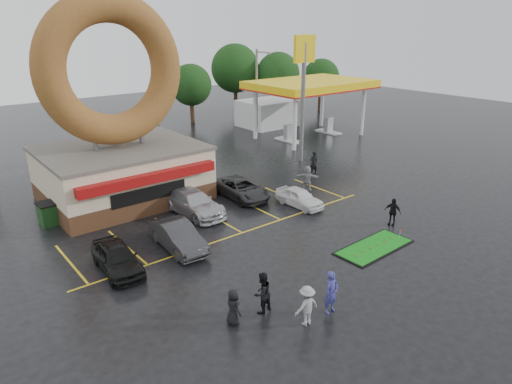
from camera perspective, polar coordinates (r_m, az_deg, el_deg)
ground at (r=24.38m, az=3.11°, el=-7.82°), size 120.00×120.00×0.00m
donut_shop at (r=31.86m, az=-16.78°, el=6.77°), size 10.20×8.70×13.50m
gas_station at (r=51.03m, az=4.42°, el=11.57°), size 12.30×13.65×5.90m
shell_sign at (r=39.35m, az=5.98°, el=14.29°), size 2.20×0.36×10.60m
streetlight_mid at (r=41.74m, az=-12.14°, el=10.70°), size 0.40×2.21×9.00m
streetlight_right at (r=49.01m, az=0.15°, el=12.54°), size 0.40×2.21×9.00m
tree_far_a at (r=61.50m, az=2.78°, el=14.51°), size 5.60×5.60×8.00m
tree_far_b at (r=64.28m, az=8.13°, el=14.01°), size 4.90×4.90×7.00m
tree_far_c at (r=62.05m, az=-2.62°, el=15.17°), size 6.30×6.30×9.00m
tree_far_d at (r=56.15m, az=-8.13°, el=13.10°), size 4.90×4.90×7.00m
car_black at (r=23.56m, az=-16.98°, el=-7.87°), size 1.98×4.29×1.42m
car_dgrey at (r=24.99m, az=-9.76°, el=-5.47°), size 1.80×4.55×1.47m
car_silver at (r=29.34m, az=-7.85°, el=-1.32°), size 2.43×5.28×1.50m
car_grey at (r=31.74m, az=-1.87°, el=0.42°), size 2.34×4.84×1.33m
car_white at (r=30.43m, az=5.44°, el=-0.67°), size 1.55×3.65×1.23m
person_blue at (r=19.73m, az=9.40°, el=-12.26°), size 0.73×0.50×1.92m
person_blackjkt at (r=19.53m, az=0.77°, el=-12.48°), size 0.97×0.80×1.84m
person_hoodie at (r=18.95m, az=6.35°, el=-13.94°), size 1.17×0.73×1.74m
person_bystander at (r=18.94m, az=-2.88°, el=-14.19°), size 0.50×0.77×1.56m
person_cameraman at (r=28.62m, az=16.71°, el=-2.37°), size 0.67×1.08×1.71m
person_walker_near at (r=33.30m, az=6.42°, el=1.74°), size 1.56×1.63×1.85m
person_walker_far at (r=36.91m, az=7.23°, el=3.63°), size 0.79×0.61×1.90m
dumpster at (r=30.40m, az=-23.80°, el=-2.36°), size 1.84×1.26×1.30m
putting_green at (r=25.84m, az=14.55°, el=-6.68°), size 4.75×2.16×0.59m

